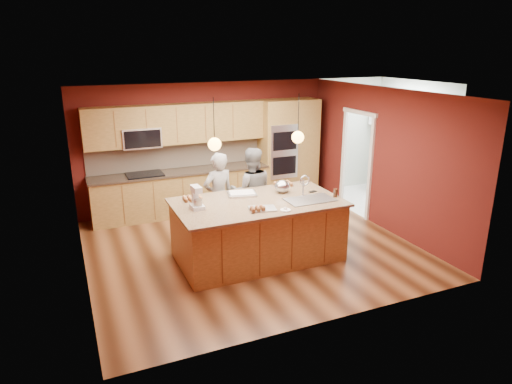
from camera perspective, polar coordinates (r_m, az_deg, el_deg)
name	(u,v)px	position (r m, az deg, el deg)	size (l,w,h in m)	color
floor	(251,247)	(8.15, -0.68, -6.94)	(5.50, 5.50, 0.00)	#442310
ceiling	(250,93)	(7.44, -0.76, 12.32)	(5.50, 5.50, 0.00)	white
wall_back	(206,146)	(9.98, -6.28, 5.73)	(5.50, 5.50, 0.00)	#531612
wall_front	(330,225)	(5.58, 9.24, -4.05)	(5.50, 5.50, 0.00)	#531612
wall_left	(76,194)	(7.14, -21.53, -0.23)	(5.00, 5.00, 0.00)	#531612
wall_right	(383,159)	(9.07, 15.57, 3.99)	(5.00, 5.00, 0.00)	#531612
cabinet_run	(179,168)	(9.65, -9.62, 2.95)	(3.74, 0.64, 2.30)	olive
oven_column	(288,151)	(10.43, 4.03, 5.19)	(1.30, 0.62, 2.30)	olive
doorway_trim	(356,165)	(9.75, 12.43, 3.33)	(0.08, 1.11, 2.20)	white
laundry_room	(409,115)	(10.89, 18.57, 9.13)	(2.60, 2.70, 2.70)	silver
pendant_left	(215,144)	(6.91, -5.20, 6.00)	(0.20, 0.20, 0.80)	black
pendant_right	(298,137)	(7.47, 5.25, 6.87)	(0.20, 0.20, 0.80)	black
island	(259,229)	(7.59, 0.33, -4.65)	(2.72, 1.52, 1.38)	olive
person_left	(219,197)	(8.26, -4.71, -0.59)	(0.59, 0.39, 1.63)	black
person_right	(251,192)	(8.47, -0.59, 0.04)	(0.81, 0.63, 1.66)	slate
stand_mixer	(197,199)	(7.11, -7.42, -0.85)	(0.20, 0.27, 0.36)	white
sheet_cake	(242,194)	(7.73, -1.76, -0.20)	(0.54, 0.45, 0.05)	silver
cooling_rack	(262,209)	(7.05, 0.80, -2.08)	(0.41, 0.29, 0.02)	silver
mixing_bowl	(282,186)	(7.85, 3.29, 0.70)	(0.27, 0.27, 0.23)	#B6B9BD
plate	(285,210)	(7.01, 3.70, -2.26)	(0.16, 0.16, 0.01)	white
tumbler	(335,193)	(7.72, 9.91, -0.12)	(0.07, 0.07, 0.14)	#382112
phone	(313,192)	(7.95, 7.11, 0.04)	(0.14, 0.07, 0.01)	black
cupcakes_left	(192,198)	(7.54, -7.99, -0.74)	(0.31, 0.23, 0.07)	#B47441
cupcakes_rack	(257,208)	(6.93, 0.18, -2.06)	(0.24, 0.16, 0.07)	#B47441
cupcakes_right	(283,184)	(8.24, 3.42, 1.01)	(0.32, 0.24, 0.07)	#B47441
washer	(410,182)	(10.82, 18.69, 1.18)	(0.62, 0.64, 1.00)	white
dryer	(388,173)	(11.33, 16.13, 2.30)	(0.65, 0.68, 1.06)	white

